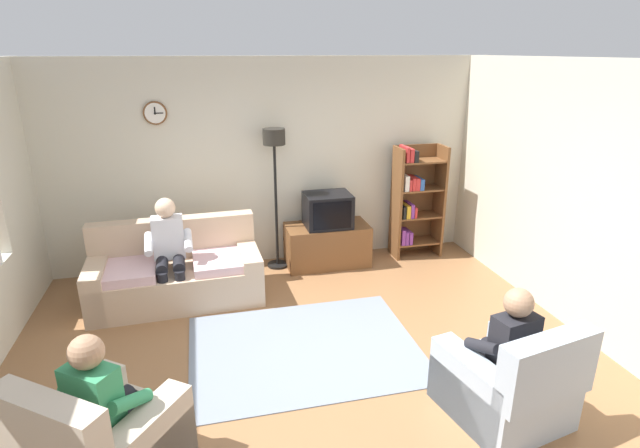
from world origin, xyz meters
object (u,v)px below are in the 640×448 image
(person_on_couch, at_px, (169,247))
(person_in_right_armchair, at_px, (503,344))
(bookshelf, at_px, (414,200))
(floor_lamp, at_px, (275,160))
(person_in_left_armchair, at_px, (106,398))
(armchair_near_window, at_px, (103,445))
(couch, at_px, (176,274))
(tv_stand, at_px, (327,245))
(armchair_near_bookshelf, at_px, (507,385))
(tv, at_px, (328,210))

(person_on_couch, bearing_deg, person_in_right_armchair, -43.27)
(bookshelf, height_order, person_in_right_armchair, bookshelf)
(floor_lamp, bearing_deg, person_in_left_armchair, -117.15)
(armchair_near_window, bearing_deg, person_in_left_armchair, 53.30)
(person_in_left_armchair, bearing_deg, couch, 82.21)
(floor_lamp, bearing_deg, tv_stand, -8.50)
(armchair_near_window, relative_size, person_in_right_armchair, 1.06)
(tv_stand, xyz_separation_m, person_on_couch, (-1.98, -0.68, 0.42))
(floor_lamp, relative_size, person_in_left_armchair, 1.65)
(armchair_near_window, relative_size, armchair_near_bookshelf, 1.16)
(floor_lamp, bearing_deg, tv, -10.56)
(armchair_near_window, distance_m, armchair_near_bookshelf, 2.98)
(floor_lamp, height_order, armchair_near_bookshelf, floor_lamp)
(person_on_couch, xyz_separation_m, person_in_left_armchair, (-0.30, -2.40, -0.09))
(tv, bearing_deg, tv_stand, 90.00)
(person_on_couch, relative_size, person_in_right_armchair, 1.11)
(bookshelf, relative_size, person_in_left_armchair, 1.40)
(person_in_right_armchair, bearing_deg, armchair_near_bookshelf, -78.82)
(tv, bearing_deg, armchair_near_bookshelf, -78.74)
(person_in_left_armchair, bearing_deg, floor_lamp, 62.85)
(person_in_left_armchair, bearing_deg, person_in_right_armchair, -1.05)
(couch, height_order, floor_lamp, floor_lamp)
(person_on_couch, bearing_deg, couch, 70.67)
(armchair_near_window, xyz_separation_m, person_in_left_armchair, (0.05, 0.07, 0.32))
(armchair_near_bookshelf, relative_size, person_in_right_armchair, 0.91)
(tv_stand, height_order, floor_lamp, floor_lamp)
(tv_stand, xyz_separation_m, floor_lamp, (-0.66, 0.10, 1.17))
(person_in_right_armchair, bearing_deg, armchair_near_window, -179.64)
(tv_stand, distance_m, bookshelf, 1.37)
(bookshelf, xyz_separation_m, person_in_right_armchair, (-0.64, -3.20, -0.20))
(floor_lamp, relative_size, armchair_near_window, 1.56)
(tv, distance_m, person_in_right_armchair, 3.16)
(person_on_couch, xyz_separation_m, person_in_right_armchair, (2.60, -2.45, -0.09))
(armchair_near_window, xyz_separation_m, armchair_near_bookshelf, (2.98, -0.07, 0.00))
(tv, distance_m, armchair_near_bookshelf, 3.29)
(person_in_right_armchair, bearing_deg, bookshelf, 78.66)
(tv, height_order, armchair_near_window, tv)
(tv_stand, height_order, tv, tv)
(floor_lamp, xyz_separation_m, person_in_right_armchair, (1.28, -3.22, -0.85))
(armchair_near_bookshelf, distance_m, person_in_left_armchair, 2.94)
(tv_stand, bearing_deg, floor_lamp, 171.50)
(floor_lamp, xyz_separation_m, armchair_near_window, (-1.68, -3.24, -1.16))
(armchair_near_bookshelf, height_order, person_on_couch, person_on_couch)
(bookshelf, distance_m, armchair_near_bookshelf, 3.38)
(armchair_near_bookshelf, bearing_deg, person_in_left_armchair, 177.24)
(tv, relative_size, bookshelf, 0.38)
(person_on_couch, bearing_deg, tv_stand, 18.80)
(tv, xyz_separation_m, floor_lamp, (-0.66, 0.12, 0.67))
(armchair_near_bookshelf, bearing_deg, floor_lamp, 111.39)
(armchair_near_bookshelf, bearing_deg, bookshelf, 79.25)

